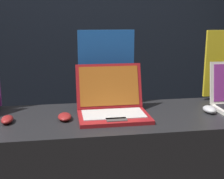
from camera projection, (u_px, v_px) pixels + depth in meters
name	position (u px, v px, depth m)	size (l,w,h in m)	color
wall_back	(87.00, 25.00, 2.96)	(8.00, 0.05, 2.80)	black
mouse_front	(7.00, 119.00, 1.61)	(0.06, 0.11, 0.03)	maroon
laptop_middle	(112.00, 104.00, 1.72)	(0.38, 0.34, 0.27)	maroon
mouse_middle	(65.00, 117.00, 1.65)	(0.07, 0.12, 0.03)	maroon
promo_stand_middle	(106.00, 70.00, 1.89)	(0.34, 0.07, 0.46)	black
mouse_back	(210.00, 109.00, 1.77)	(0.07, 0.10, 0.04)	#B2B2B7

